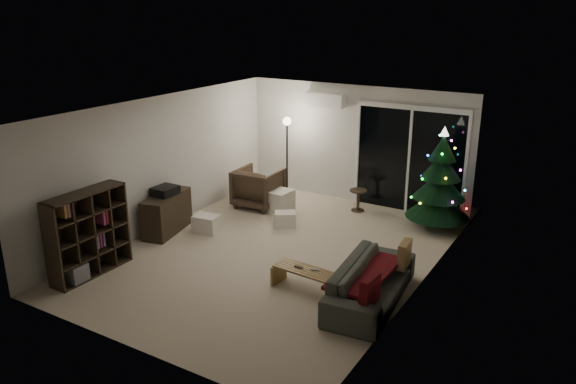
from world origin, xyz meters
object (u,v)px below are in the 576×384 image
(media_cabinet, at_px, (167,213))
(sofa, at_px, (371,283))
(armchair, at_px, (258,187))
(bookshelf, at_px, (81,231))
(coffee_table, at_px, (307,280))
(christmas_tree, at_px, (440,178))

(media_cabinet, distance_m, sofa, 4.33)
(armchair, height_order, sofa, armchair)
(media_cabinet, bearing_deg, bookshelf, -103.40)
(media_cabinet, bearing_deg, coffee_table, -24.51)
(bookshelf, xyz_separation_m, christmas_tree, (4.27, 4.73, 0.30))
(bookshelf, distance_m, media_cabinet, 1.94)
(sofa, bearing_deg, bookshelf, 102.75)
(armchair, height_order, coffee_table, armchair)
(bookshelf, bearing_deg, armchair, 89.50)
(bookshelf, distance_m, christmas_tree, 6.38)
(armchair, xyz_separation_m, coffee_table, (2.69, -2.72, -0.24))
(sofa, bearing_deg, christmas_tree, -5.11)
(christmas_tree, bearing_deg, armchair, -168.14)
(sofa, xyz_separation_m, coffee_table, (-0.94, -0.18, -0.13))
(armchair, bearing_deg, media_cabinet, 68.37)
(bookshelf, bearing_deg, coffee_table, 29.66)
(bookshelf, relative_size, coffee_table, 1.28)
(armchair, xyz_separation_m, sofa, (3.62, -2.54, -0.11))
(bookshelf, distance_m, sofa, 4.55)
(bookshelf, xyz_separation_m, media_cabinet, (0.00, 1.92, -0.31))
(christmas_tree, bearing_deg, media_cabinet, -146.62)
(media_cabinet, height_order, sofa, media_cabinet)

